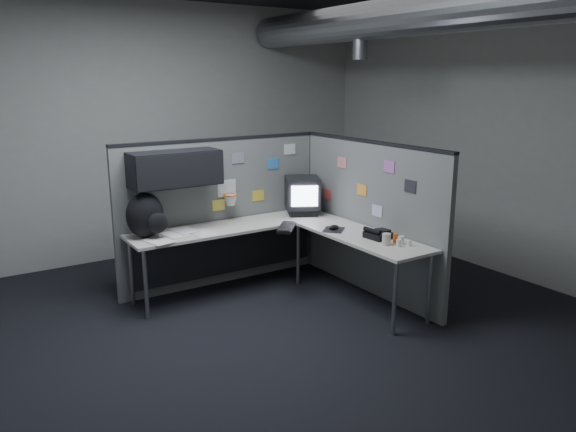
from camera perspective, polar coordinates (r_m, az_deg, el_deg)
room at (r=5.34m, az=5.70°, el=12.09°), size 5.62×5.62×3.22m
partition_back at (r=6.09m, az=-7.83°, el=1.81°), size 2.44×0.42×1.63m
partition_right at (r=6.02m, az=8.21°, el=-0.08°), size 0.07×2.23×1.63m
desk at (r=5.91m, az=-1.98°, el=-2.27°), size 2.31×2.11×0.73m
monitor at (r=6.42m, az=1.47°, el=2.14°), size 0.50×0.50×0.43m
keyboard at (r=5.82m, az=-0.15°, el=-1.16°), size 0.38×0.41×0.04m
mouse at (r=5.80m, az=4.67°, el=-1.25°), size 0.31×0.31×0.05m
phone at (r=5.55m, az=9.10°, el=-1.84°), size 0.22×0.24×0.11m
bottles at (r=5.37m, az=11.33°, el=-2.48°), size 0.14×0.19×0.09m
cup at (r=5.33m, az=9.97°, el=-2.34°), size 0.09×0.09×0.11m
papers at (r=5.70m, az=-10.83°, el=-1.85°), size 0.75×0.55×0.01m
backpack at (r=5.62m, az=-14.21°, el=0.01°), size 0.41×0.37×0.45m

